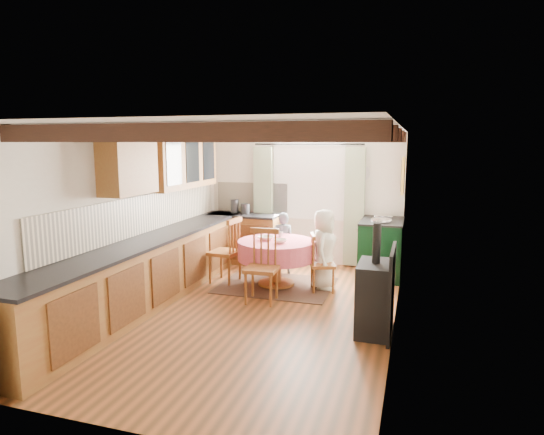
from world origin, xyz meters
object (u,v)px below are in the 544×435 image
(dining_table, at_px, (276,263))
(aga_range, at_px, (381,247))
(chair_near, at_px, (261,266))
(child_right, at_px, (324,249))
(cup, at_px, (280,234))
(cast_iron_stove, at_px, (375,279))
(child_far, at_px, (283,243))
(chair_left, at_px, (225,250))
(chair_right, at_px, (322,263))

(dining_table, height_order, aga_range, aga_range)
(dining_table, bearing_deg, chair_near, -88.76)
(chair_near, xyz_separation_m, child_right, (0.71, 0.89, 0.10))
(cup, bearing_deg, aga_range, 25.77)
(child_right, bearing_deg, aga_range, -40.15)
(chair_near, height_order, child_right, child_right)
(dining_table, height_order, cast_iron_stove, cast_iron_stove)
(dining_table, bearing_deg, aga_range, 34.99)
(child_far, bearing_deg, aga_range, 175.94)
(dining_table, distance_m, child_right, 0.78)
(chair_left, distance_m, aga_range, 2.62)
(chair_right, xyz_separation_m, cast_iron_stove, (0.89, -1.37, 0.22))
(chair_right, relative_size, cup, 9.97)
(child_far, relative_size, cup, 11.99)
(aga_range, bearing_deg, cup, -154.23)
(child_far, relative_size, child_right, 0.86)
(child_right, bearing_deg, dining_table, 98.34)
(chair_left, height_order, cup, chair_left)
(chair_left, xyz_separation_m, cast_iron_stove, (2.48, -1.36, 0.13))
(cast_iron_stove, relative_size, child_right, 1.07)
(aga_range, height_order, cast_iron_stove, cast_iron_stove)
(aga_range, xyz_separation_m, cup, (-1.55, -0.75, 0.28))
(cast_iron_stove, distance_m, cup, 2.39)
(aga_range, xyz_separation_m, child_right, (-0.79, -0.95, 0.13))
(aga_range, xyz_separation_m, child_far, (-1.63, -0.33, 0.04))
(cast_iron_stove, bearing_deg, chair_near, 158.88)
(dining_table, distance_m, aga_range, 1.86)
(aga_range, relative_size, cup, 11.97)
(chair_right, bearing_deg, chair_near, 117.45)
(dining_table, bearing_deg, cast_iron_stove, -40.73)
(cup, bearing_deg, chair_near, -87.74)
(chair_right, distance_m, cast_iron_stove, 1.65)
(child_far, bearing_deg, cup, 85.36)
(cast_iron_stove, xyz_separation_m, child_far, (-1.74, 2.13, -0.13))
(child_right, relative_size, cup, 13.89)
(dining_table, relative_size, cup, 13.54)
(chair_left, height_order, aga_range, chair_left)
(chair_right, distance_m, child_far, 1.14)
(chair_right, bearing_deg, cup, 46.70)
(chair_left, height_order, cast_iron_stove, cast_iron_stove)
(chair_near, bearing_deg, dining_table, 88.23)
(chair_near, distance_m, child_far, 1.52)
(chair_right, bearing_deg, dining_table, 68.70)
(aga_range, bearing_deg, cast_iron_stove, -87.45)
(cast_iron_stove, distance_m, child_far, 2.75)
(dining_table, xyz_separation_m, child_far, (-0.11, 0.73, 0.17))
(chair_left, distance_m, child_far, 1.07)
(chair_near, bearing_deg, cast_iron_stove, -24.13)
(chair_left, bearing_deg, child_right, 101.57)
(child_right, bearing_deg, chair_right, -176.35)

